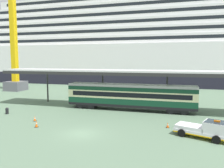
# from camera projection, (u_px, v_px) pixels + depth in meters

# --- Properties ---
(ground_plane) EXTENTS (400.00, 400.00, 0.00)m
(ground_plane) POSITION_uv_depth(u_px,v_px,m) (82.00, 134.00, 24.24)
(ground_plane) COLOR #59745B
(cruise_ship) EXTENTS (158.54, 26.00, 38.92)m
(cruise_ship) POSITION_uv_depth(u_px,v_px,m) (168.00, 46.00, 75.31)
(cruise_ship) COLOR black
(cruise_ship) RESTS_ON ground
(platform_canopy) EXTENTS (44.17, 5.57, 6.33)m
(platform_canopy) POSITION_uv_depth(u_px,v_px,m) (131.00, 72.00, 35.42)
(platform_canopy) COLOR silver
(platform_canopy) RESTS_ON ground
(train_carriage) EXTENTS (20.07, 2.81, 4.11)m
(train_carriage) POSITION_uv_depth(u_px,v_px,m) (130.00, 96.00, 35.43)
(train_carriage) COLOR black
(train_carriage) RESTS_ON ground
(service_truck) EXTENTS (5.58, 3.72, 2.02)m
(service_truck) POSITION_uv_depth(u_px,v_px,m) (207.00, 129.00, 22.63)
(service_truck) COLOR white
(service_truck) RESTS_ON ground
(traffic_cone_near) EXTENTS (0.36, 0.36, 0.66)m
(traffic_cone_near) POSITION_uv_depth(u_px,v_px,m) (35.00, 119.00, 29.18)
(traffic_cone_near) COLOR black
(traffic_cone_near) RESTS_ON ground
(traffic_cone_mid) EXTENTS (0.36, 0.36, 0.78)m
(traffic_cone_mid) POSITION_uv_depth(u_px,v_px,m) (36.00, 124.00, 26.49)
(traffic_cone_mid) COLOR black
(traffic_cone_mid) RESTS_ON ground
(traffic_cone_far) EXTENTS (0.36, 0.36, 0.61)m
(traffic_cone_far) POSITION_uv_depth(u_px,v_px,m) (168.00, 125.00, 26.32)
(traffic_cone_far) COLOR black
(traffic_cone_far) RESTS_ON ground
(dockside_crane) EXTENTS (10.39, 4.40, 51.86)m
(dockside_crane) POSITION_uv_depth(u_px,v_px,m) (14.00, 29.00, 57.03)
(dockside_crane) COLOR #595960
(dockside_crane) RESTS_ON ground
(quay_bollard) EXTENTS (0.48, 0.48, 0.96)m
(quay_bollard) POSITION_uv_depth(u_px,v_px,m) (7.00, 110.00, 33.02)
(quay_bollard) COLOR black
(quay_bollard) RESTS_ON ground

